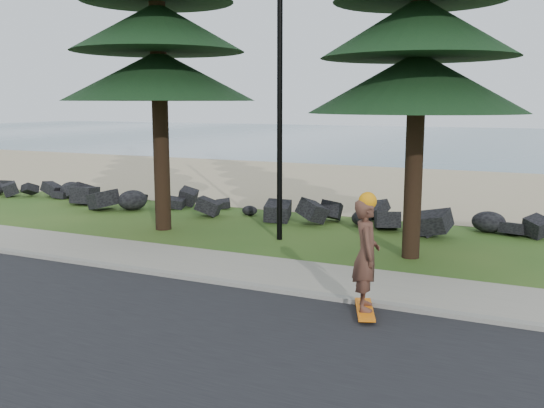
% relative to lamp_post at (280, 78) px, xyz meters
% --- Properties ---
extents(ground, '(160.00, 160.00, 0.00)m').
position_rel_lamp_post_xyz_m(ground, '(0.00, -3.20, -4.13)').
color(ground, '#285019').
rests_on(ground, ground).
extents(road, '(160.00, 7.00, 0.02)m').
position_rel_lamp_post_xyz_m(road, '(0.00, -7.70, -4.12)').
color(road, black).
rests_on(road, ground).
extents(kerb, '(160.00, 0.20, 0.10)m').
position_rel_lamp_post_xyz_m(kerb, '(0.00, -4.10, -4.08)').
color(kerb, gray).
rests_on(kerb, ground).
extents(sidewalk, '(160.00, 2.00, 0.08)m').
position_rel_lamp_post_xyz_m(sidewalk, '(0.00, -3.00, -4.09)').
color(sidewalk, gray).
rests_on(sidewalk, ground).
extents(beach_sand, '(160.00, 15.00, 0.01)m').
position_rel_lamp_post_xyz_m(beach_sand, '(0.00, 11.30, -4.13)').
color(beach_sand, tan).
rests_on(beach_sand, ground).
extents(ocean, '(160.00, 58.00, 0.01)m').
position_rel_lamp_post_xyz_m(ocean, '(0.00, 47.80, -4.13)').
color(ocean, '#3F6878').
rests_on(ocean, ground).
extents(seawall_boulders, '(60.00, 2.40, 1.10)m').
position_rel_lamp_post_xyz_m(seawall_boulders, '(0.00, 2.40, -4.13)').
color(seawall_boulders, black).
rests_on(seawall_boulders, ground).
extents(lamp_post, '(0.25, 0.14, 8.14)m').
position_rel_lamp_post_xyz_m(lamp_post, '(0.00, 0.00, 0.00)').
color(lamp_post, black).
rests_on(lamp_post, ground).
extents(skateboarder, '(0.65, 1.14, 2.08)m').
position_rel_lamp_post_xyz_m(skateboarder, '(3.65, -4.60, -3.09)').
color(skateboarder, orange).
rests_on(skateboarder, ground).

